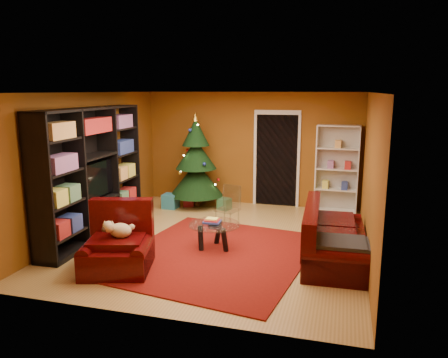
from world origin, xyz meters
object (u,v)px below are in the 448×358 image
(dog, at_px, (121,230))
(white_bookshelf, at_px, (337,169))
(gift_box_red, at_px, (188,201))
(gift_box_green, at_px, (224,204))
(christmas_tree, at_px, (196,161))
(media_unit, at_px, (92,173))
(acrylic_chair, at_px, (227,210))
(rug, at_px, (215,254))
(coffee_table, at_px, (215,236))
(gift_box_teal, at_px, (171,201))
(armchair, at_px, (117,244))
(sofa, at_px, (335,233))

(dog, bearing_deg, white_bookshelf, 39.04)
(gift_box_red, bearing_deg, gift_box_green, -4.55)
(christmas_tree, bearing_deg, media_unit, -114.73)
(gift_box_green, xyz_separation_m, white_bookshelf, (2.40, 0.53, 0.82))
(christmas_tree, height_order, white_bookshelf, christmas_tree)
(acrylic_chair, bearing_deg, gift_box_red, 148.92)
(rug, xyz_separation_m, coffee_table, (-0.09, 0.26, 0.22))
(gift_box_teal, xyz_separation_m, white_bookshelf, (3.61, 0.73, 0.79))
(white_bookshelf, distance_m, armchair, 5.21)
(armchair, bearing_deg, gift_box_green, 65.21)
(christmas_tree, bearing_deg, gift_box_green, -8.67)
(rug, bearing_deg, gift_box_red, 118.26)
(media_unit, distance_m, armchair, 1.96)
(dog, relative_size, acrylic_chair, 0.53)
(rug, relative_size, gift_box_teal, 10.21)
(media_unit, xyz_separation_m, christmas_tree, (1.13, 2.45, -0.12))
(christmas_tree, bearing_deg, gift_box_teal, -148.65)
(christmas_tree, bearing_deg, acrylic_chair, -51.95)
(sofa, bearing_deg, rug, 97.29)
(gift_box_red, relative_size, sofa, 0.11)
(sofa, xyz_separation_m, acrylic_chair, (-2.04, 1.06, -0.06))
(media_unit, bearing_deg, gift_box_red, 66.92)
(rug, xyz_separation_m, gift_box_red, (-1.49, 2.77, 0.11))
(gift_box_teal, height_order, dog, dog)
(white_bookshelf, xyz_separation_m, sofa, (0.07, -2.92, -0.51))
(rug, xyz_separation_m, white_bookshelf, (1.80, 3.23, 0.94))
(rug, distance_m, gift_box_teal, 3.09)
(media_unit, xyz_separation_m, acrylic_chair, (2.25, 1.01, -0.79))
(gift_box_teal, xyz_separation_m, coffee_table, (1.72, -2.24, 0.07))
(armchair, xyz_separation_m, acrylic_chair, (1.05, 2.36, -0.03))
(dog, bearing_deg, armchair, -135.00)
(media_unit, bearing_deg, white_bookshelf, 32.27)
(sofa, bearing_deg, white_bookshelf, -0.65)
(dog, bearing_deg, christmas_tree, 76.48)
(armchair, distance_m, acrylic_chair, 2.58)
(armchair, relative_size, coffee_table, 1.21)
(gift_box_teal, bearing_deg, dog, -79.54)
(christmas_tree, relative_size, armchair, 2.08)
(media_unit, bearing_deg, dog, -47.91)
(media_unit, relative_size, white_bookshelf, 1.56)
(dog, xyz_separation_m, sofa, (3.05, 1.23, -0.17))
(rug, xyz_separation_m, christmas_tree, (-1.30, 2.81, 1.04))
(gift_box_teal, xyz_separation_m, sofa, (3.68, -2.19, 0.28))
(rug, distance_m, gift_box_green, 2.77)
(sofa, relative_size, acrylic_chair, 2.71)
(rug, relative_size, acrylic_chair, 4.37)
(gift_box_teal, distance_m, dog, 3.51)
(media_unit, xyz_separation_m, white_bookshelf, (4.22, 2.87, -0.22))
(white_bookshelf, bearing_deg, gift_box_teal, -166.18)
(gift_box_teal, xyz_separation_m, armchair, (0.60, -3.48, 0.25))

